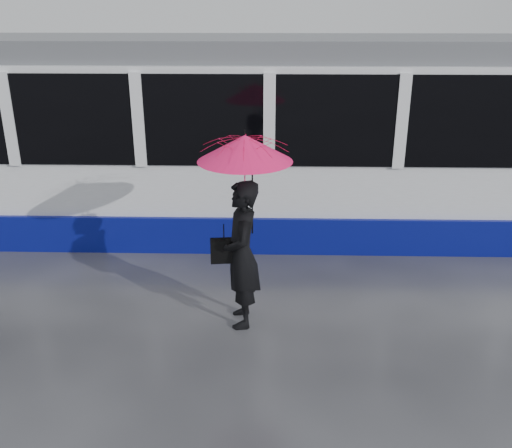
{
  "coord_description": "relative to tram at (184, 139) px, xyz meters",
  "views": [
    {
      "loc": [
        0.34,
        -7.34,
        3.93
      ],
      "look_at": [
        0.15,
        -0.19,
        1.1
      ],
      "focal_mm": 40.0,
      "sensor_mm": 36.0,
      "label": 1
    }
  ],
  "objects": [
    {
      "name": "ground",
      "position": [
        1.19,
        -2.5,
        -1.64
      ],
      "size": [
        90.0,
        90.0,
        0.0
      ],
      "primitive_type": "plane",
      "color": "#29292E",
      "rests_on": "ground"
    },
    {
      "name": "tram",
      "position": [
        0.0,
        0.0,
        0.0
      ],
      "size": [
        26.0,
        2.56,
        3.35
      ],
      "color": "white",
      "rests_on": "ground"
    },
    {
      "name": "umbrella",
      "position": [
        1.23,
        -3.38,
        0.46
      ],
      "size": [
        1.24,
        1.24,
        1.29
      ],
      "rotation": [
        0.0,
        0.0,
        0.11
      ],
      "color": "#DF1256",
      "rests_on": "ground"
    },
    {
      "name": "handbag",
      "position": [
        0.96,
        -3.36,
        -0.63
      ],
      "size": [
        0.36,
        0.18,
        0.48
      ],
      "rotation": [
        0.0,
        0.0,
        0.11
      ],
      "color": "black",
      "rests_on": "ground"
    },
    {
      "name": "woman",
      "position": [
        1.18,
        -3.38,
        -0.68
      ],
      "size": [
        0.53,
        0.74,
        1.92
      ],
      "primitive_type": "imported",
      "rotation": [
        0.0,
        0.0,
        -1.46
      ],
      "color": "black",
      "rests_on": "ground"
    },
    {
      "name": "rails",
      "position": [
        1.19,
        -0.0,
        -1.63
      ],
      "size": [
        34.0,
        1.51,
        0.02
      ],
      "color": "#3F3D38",
      "rests_on": "ground"
    }
  ]
}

